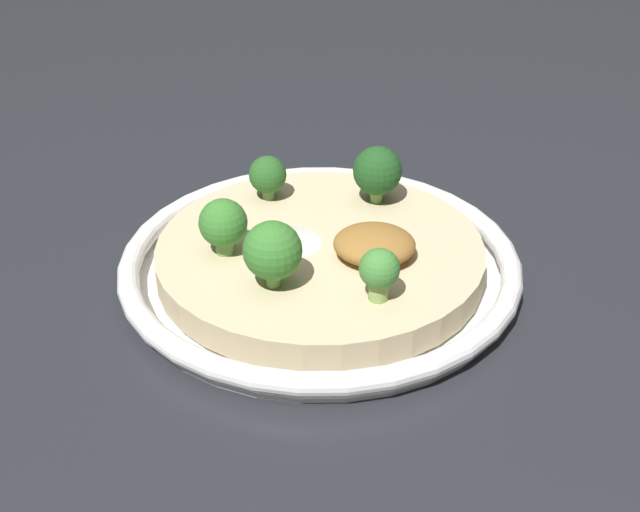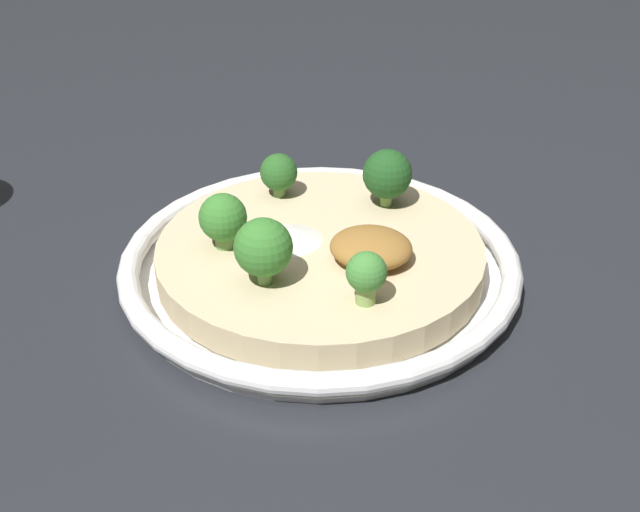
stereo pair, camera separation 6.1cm
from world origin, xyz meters
name	(u,v)px [view 2 (the right image)]	position (x,y,z in m)	size (l,w,h in m)	color
ground_plane	(320,277)	(0.00, 0.00, 0.00)	(6.00, 6.00, 0.00)	#23262B
risotto_bowl	(320,260)	(0.00, 0.00, 0.01)	(0.30, 0.30, 0.03)	white
cheese_sprinkle	(290,232)	(-0.02, 0.00, 0.04)	(0.05, 0.05, 0.01)	white
crispy_onion_garnish	(371,248)	(0.04, -0.02, 0.04)	(0.06, 0.05, 0.02)	olive
broccoli_back_left	(279,173)	(-0.05, 0.07, 0.05)	(0.03, 0.03, 0.04)	#668E47
broccoli_front_left	(263,248)	(-0.03, -0.06, 0.06)	(0.04, 0.04, 0.05)	#668E47
broccoli_front_right	(366,275)	(0.05, -0.07, 0.05)	(0.03, 0.03, 0.04)	#84A856
broccoli_left	(223,219)	(-0.07, -0.02, 0.05)	(0.04, 0.04, 0.04)	#668E47
broccoli_back_right	(387,175)	(0.04, 0.07, 0.06)	(0.04, 0.04, 0.05)	#759E4C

